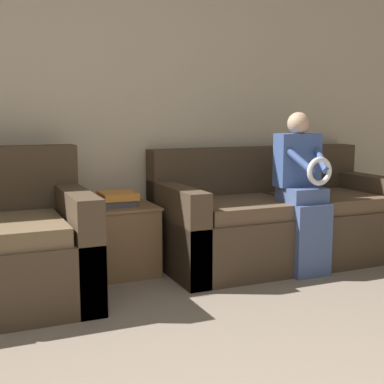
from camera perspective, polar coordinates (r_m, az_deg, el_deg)
name	(u,v)px	position (r m, az deg, el deg)	size (l,w,h in m)	color
wall_back	(69,100)	(4.12, -13.01, 9.56)	(7.49, 0.06, 2.55)	beige
couch_main	(275,221)	(4.34, 8.83, -3.06)	(1.90, 0.89, 0.90)	#473828
child_left_seated	(304,187)	(3.99, 11.82, 0.51)	(0.34, 0.37, 1.19)	#475B8E
side_shelf	(118,238)	(3.99, -7.93, -4.91)	(0.54, 0.51, 0.51)	brown
book_stack	(117,199)	(3.92, -8.02, -0.72)	(0.27, 0.28, 0.10)	#4C4C56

